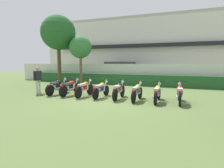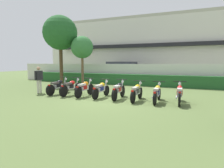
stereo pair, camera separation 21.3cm
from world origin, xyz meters
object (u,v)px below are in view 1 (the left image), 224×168
tree_far_side (80,48)px  motorcycle_in_row_6 (157,93)px  motorcycle_in_row_0 (58,86)px  inspector_person (38,78)px  motorcycle_in_row_3 (101,89)px  motorcycle_in_row_7 (180,93)px  motorcycle_in_row_2 (84,88)px  motorcycle_in_row_5 (137,92)px  tree_near_inspector (58,33)px  motorcycle_in_row_4 (119,90)px  motorcycle_in_row_1 (70,87)px  parked_car (121,71)px

tree_far_side → motorcycle_in_row_6: (6.90, -4.79, -2.59)m
motorcycle_in_row_0 → inspector_person: bearing=100.6°
motorcycle_in_row_3 → motorcycle_in_row_7: bearing=-87.1°
motorcycle_in_row_2 → inspector_person: bearing=92.4°
tree_far_side → motorcycle_in_row_5: (5.94, -4.81, -2.59)m
inspector_person → motorcycle_in_row_6: bearing=0.6°
inspector_person → tree_near_inspector: bearing=112.6°
motorcycle_in_row_2 → inspector_person: inspector_person is taller
motorcycle_in_row_2 → motorcycle_in_row_4: same height
motorcycle_in_row_1 → motorcycle_in_row_5: bearing=-89.8°
tree_near_inspector → motorcycle_in_row_7: 11.49m
tree_near_inspector → motorcycle_in_row_0: tree_near_inspector is taller
parked_car → motorcycle_in_row_4: (2.83, -8.82, -0.49)m
tree_near_inspector → tree_far_side: (2.00, 0.20, -1.25)m
motorcycle_in_row_3 → inspector_person: size_ratio=1.15×
inspector_person → parked_car: bearing=76.2°
tree_far_side → tree_near_inspector: bearing=-174.4°
motorcycle_in_row_0 → motorcycle_in_row_4: 3.77m
tree_near_inspector → motorcycle_in_row_6: bearing=-27.3°
parked_car → tree_far_side: tree_far_side is taller
motorcycle_in_row_4 → motorcycle_in_row_7: bearing=-91.2°
motorcycle_in_row_3 → motorcycle_in_row_6: bearing=-89.2°
tree_near_inspector → motorcycle_in_row_6: tree_near_inspector is taller
motorcycle_in_row_1 → motorcycle_in_row_6: bearing=-89.3°
tree_far_side → inspector_person: size_ratio=2.51×
tree_far_side → motorcycle_in_row_3: tree_far_side is taller
motorcycle_in_row_7 → inspector_person: size_ratio=1.19×
tree_far_side → motorcycle_in_row_4: (4.98, -4.70, -2.58)m
motorcycle_in_row_0 → motorcycle_in_row_5: 4.73m
parked_car → motorcycle_in_row_0: size_ratio=2.35×
motorcycle_in_row_2 → motorcycle_in_row_7: motorcycle_in_row_7 is taller
tree_far_side → motorcycle_in_row_6: tree_far_side is taller
motorcycle_in_row_1 → inspector_person: (-2.16, -0.16, 0.47)m
tree_far_side → motorcycle_in_row_3: 6.70m
motorcycle_in_row_1 → motorcycle_in_row_5: 3.84m
tree_far_side → parked_car: bearing=62.5°
motorcycle_in_row_6 → motorcycle_in_row_5: bearing=90.9°
motorcycle_in_row_0 → motorcycle_in_row_1: same height
tree_near_inspector → motorcycle_in_row_3: 8.43m
motorcycle_in_row_3 → motorcycle_in_row_4: (0.98, 0.01, 0.01)m
motorcycle_in_row_4 → inspector_person: size_ratio=1.19×
motorcycle_in_row_6 → motorcycle_in_row_4: bearing=87.2°
tree_far_side → motorcycle_in_row_7: bearing=-30.7°
parked_car → tree_far_side: 5.10m
motorcycle_in_row_0 → motorcycle_in_row_3: (2.78, -0.04, -0.02)m
parked_car → tree_far_side: (-2.15, -4.12, 2.10)m
motorcycle_in_row_3 → inspector_person: inspector_person is taller
parked_car → motorcycle_in_row_4: parked_car is taller
motorcycle_in_row_6 → motorcycle_in_row_7: (0.97, 0.12, 0.02)m
parked_car → tree_far_side: bearing=-113.7°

